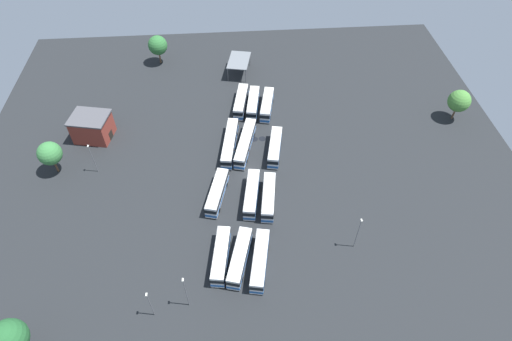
{
  "coord_description": "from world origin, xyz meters",
  "views": [
    {
      "loc": [
        -63.67,
        3.12,
        69.86
      ],
      "look_at": [
        -0.63,
        -1.74,
        1.51
      ],
      "focal_mm": 29.71,
      "sensor_mm": 36.0,
      "label": 1
    }
  ],
  "objects_px": {
    "bus_row1_slot0": "(269,197)",
    "tree_north_edge": "(459,101)",
    "bus_row2_slot0": "(275,147)",
    "bus_row1_slot3": "(217,193)",
    "maintenance_shelter": "(239,61)",
    "lamp_post_mid_lot": "(93,158)",
    "bus_row2_slot3": "(230,143)",
    "bus_row0_slot1": "(240,258)",
    "bus_row3_slot1": "(267,105)",
    "bus_row3_slot2": "(253,103)",
    "bus_row0_slot0": "(260,260)",
    "tree_northeast": "(158,45)",
    "bus_row3_slot3": "(241,102)",
    "bus_row2_slot2": "(245,143)",
    "lamp_post_near_entrance": "(186,292)",
    "bus_row0_slot2": "(221,256)",
    "lamp_post_by_building": "(358,232)",
    "tree_west_edge": "(8,339)",
    "lamp_post_far_corner": "(150,304)",
    "tree_south_edge": "(50,153)",
    "depot_building": "(92,127)",
    "bus_row1_slot1": "(252,194)"
  },
  "relations": [
    {
      "from": "bus_row3_slot2",
      "to": "lamp_post_mid_lot",
      "type": "relative_size",
      "value": 1.43
    },
    {
      "from": "bus_row3_slot3",
      "to": "tree_northeast",
      "type": "height_order",
      "value": "tree_northeast"
    },
    {
      "from": "bus_row0_slot0",
      "to": "bus_row3_slot1",
      "type": "xyz_separation_m",
      "value": [
        45.14,
        -5.59,
        -0.0
      ]
    },
    {
      "from": "bus_row3_slot2",
      "to": "tree_south_edge",
      "type": "xyz_separation_m",
      "value": [
        -18.56,
        45.23,
        3.72
      ]
    },
    {
      "from": "bus_row2_slot2",
      "to": "lamp_post_by_building",
      "type": "distance_m",
      "value": 34.41
    },
    {
      "from": "bus_row0_slot2",
      "to": "bus_row0_slot1",
      "type": "bearing_deg",
      "value": -100.27
    },
    {
      "from": "bus_row0_slot2",
      "to": "depot_building",
      "type": "height_order",
      "value": "depot_building"
    },
    {
      "from": "bus_row0_slot1",
      "to": "lamp_post_by_building",
      "type": "relative_size",
      "value": 1.39
    },
    {
      "from": "bus_row3_slot1",
      "to": "maintenance_shelter",
      "type": "distance_m",
      "value": 18.64
    },
    {
      "from": "tree_south_edge",
      "to": "bus_row0_slot2",
      "type": "bearing_deg",
      "value": -125.65
    },
    {
      "from": "bus_row0_slot2",
      "to": "lamp_post_by_building",
      "type": "relative_size",
      "value": 1.35
    },
    {
      "from": "maintenance_shelter",
      "to": "tree_north_edge",
      "type": "height_order",
      "value": "tree_north_edge"
    },
    {
      "from": "bus_row2_slot0",
      "to": "bus_row1_slot3",
      "type": "bearing_deg",
      "value": 133.1
    },
    {
      "from": "bus_row3_slot2",
      "to": "bus_row3_slot3",
      "type": "xyz_separation_m",
      "value": [
        1.0,
        3.09,
        0.0
      ]
    },
    {
      "from": "bus_row0_slot1",
      "to": "bus_row2_slot0",
      "type": "bearing_deg",
      "value": -18.55
    },
    {
      "from": "bus_row2_slot0",
      "to": "lamp_post_near_entrance",
      "type": "xyz_separation_m",
      "value": [
        -36.13,
        18.81,
        3.06
      ]
    },
    {
      "from": "bus_row3_slot3",
      "to": "lamp_post_mid_lot",
      "type": "distance_m",
      "value": 39.06
    },
    {
      "from": "lamp_post_far_corner",
      "to": "tree_west_edge",
      "type": "height_order",
      "value": "tree_west_edge"
    },
    {
      "from": "bus_row1_slot3",
      "to": "bus_row3_slot3",
      "type": "distance_m",
      "value": 30.85
    },
    {
      "from": "bus_row1_slot0",
      "to": "tree_north_edge",
      "type": "height_order",
      "value": "tree_north_edge"
    },
    {
      "from": "bus_row0_slot2",
      "to": "bus_row2_slot0",
      "type": "bearing_deg",
      "value": -25.02
    },
    {
      "from": "bus_row3_slot2",
      "to": "bus_row3_slot1",
      "type": "bearing_deg",
      "value": -102.88
    },
    {
      "from": "bus_row3_slot2",
      "to": "maintenance_shelter",
      "type": "xyz_separation_m",
      "value": [
        16.61,
        2.76,
        2.14
      ]
    },
    {
      "from": "tree_north_edge",
      "to": "bus_row2_slot3",
      "type": "bearing_deg",
      "value": 96.85
    },
    {
      "from": "maintenance_shelter",
      "to": "lamp_post_by_building",
      "type": "xyz_separation_m",
      "value": [
        -59.75,
        -19.09,
        0.72
      ]
    },
    {
      "from": "bus_row3_slot3",
      "to": "bus_row2_slot2",
      "type": "bearing_deg",
      "value": -179.28
    },
    {
      "from": "bus_row2_slot0",
      "to": "maintenance_shelter",
      "type": "bearing_deg",
      "value": 11.28
    },
    {
      "from": "maintenance_shelter",
      "to": "lamp_post_mid_lot",
      "type": "relative_size",
      "value": 1.26
    },
    {
      "from": "bus_row2_slot3",
      "to": "bus_row0_slot1",
      "type": "bearing_deg",
      "value": -178.58
    },
    {
      "from": "bus_row1_slot0",
      "to": "maintenance_shelter",
      "type": "relative_size",
      "value": 1.15
    },
    {
      "from": "lamp_post_by_building",
      "to": "bus_row3_slot2",
      "type": "bearing_deg",
      "value": 20.73
    },
    {
      "from": "bus_row1_slot3",
      "to": "maintenance_shelter",
      "type": "distance_m",
      "value": 46.32
    },
    {
      "from": "lamp_post_far_corner",
      "to": "lamp_post_by_building",
      "type": "bearing_deg",
      "value": -73.69
    },
    {
      "from": "maintenance_shelter",
      "to": "bus_row3_slot1",
      "type": "bearing_deg",
      "value": -160.19
    },
    {
      "from": "bus_row2_slot3",
      "to": "lamp_post_mid_lot",
      "type": "distance_m",
      "value": 30.38
    },
    {
      "from": "bus_row1_slot3",
      "to": "bus_row2_slot0",
      "type": "height_order",
      "value": "same"
    },
    {
      "from": "bus_row1_slot0",
      "to": "bus_row3_slot1",
      "type": "distance_m",
      "value": 30.45
    },
    {
      "from": "bus_row1_slot1",
      "to": "lamp_post_mid_lot",
      "type": "xyz_separation_m",
      "value": [
        10.81,
        33.86,
        2.55
      ]
    },
    {
      "from": "maintenance_shelter",
      "to": "tree_northeast",
      "type": "bearing_deg",
      "value": 73.26
    },
    {
      "from": "lamp_post_by_building",
      "to": "tree_west_edge",
      "type": "xyz_separation_m",
      "value": [
        -15.67,
        57.72,
        0.99
      ]
    },
    {
      "from": "bus_row2_slot2",
      "to": "bus_row0_slot2",
      "type": "bearing_deg",
      "value": 168.06
    },
    {
      "from": "lamp_post_near_entrance",
      "to": "lamp_post_far_corner",
      "type": "bearing_deg",
      "value": 102.91
    },
    {
      "from": "lamp_post_near_entrance",
      "to": "tree_northeast",
      "type": "height_order",
      "value": "lamp_post_near_entrance"
    },
    {
      "from": "bus_row0_slot0",
      "to": "tree_northeast",
      "type": "relative_size",
      "value": 1.44
    },
    {
      "from": "lamp_post_near_entrance",
      "to": "bus_row1_slot3",
      "type": "bearing_deg",
      "value": -12.76
    },
    {
      "from": "bus_row0_slot2",
      "to": "bus_row1_slot3",
      "type": "bearing_deg",
      "value": 1.72
    },
    {
      "from": "bus_row2_slot3",
      "to": "depot_building",
      "type": "relative_size",
      "value": 1.48
    },
    {
      "from": "bus_row2_slot2",
      "to": "tree_south_edge",
      "type": "bearing_deg",
      "value": 95.16
    },
    {
      "from": "bus_row1_slot0",
      "to": "lamp_post_by_building",
      "type": "xyz_separation_m",
      "value": [
        -11.99,
        -15.38,
        2.86
      ]
    },
    {
      "from": "bus_row0_slot1",
      "to": "bus_row0_slot2",
      "type": "bearing_deg",
      "value": 79.73
    }
  ]
}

